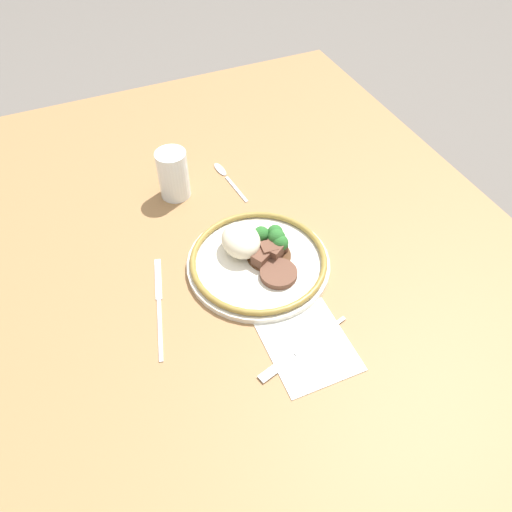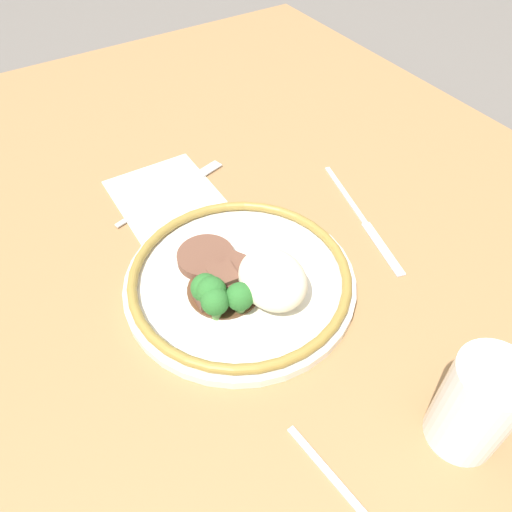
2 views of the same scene
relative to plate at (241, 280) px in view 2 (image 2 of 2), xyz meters
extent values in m
plane|color=#5B5651|center=(0.01, 0.01, -0.06)|extent=(8.00, 8.00, 0.00)
cube|color=olive|center=(0.01, 0.01, -0.04)|extent=(1.48, 1.12, 0.04)
cube|color=silver|center=(-0.21, 0.00, -0.02)|extent=(0.16, 0.14, 0.00)
cylinder|color=silver|center=(-0.01, 0.00, -0.01)|extent=(0.28, 0.28, 0.01)
torus|color=olive|center=(-0.01, 0.00, 0.00)|extent=(0.27, 0.27, 0.01)
ellipsoid|color=beige|center=(0.03, 0.02, 0.02)|extent=(0.09, 0.07, 0.06)
cylinder|color=brown|center=(-0.05, -0.02, 0.00)|extent=(0.07, 0.07, 0.01)
cylinder|color=#51331E|center=(0.00, -0.02, 0.00)|extent=(0.09, 0.09, 0.00)
cube|color=brown|center=(0.00, -0.03, 0.01)|extent=(0.03, 0.03, 0.02)
cube|color=brown|center=(-0.01, 0.00, 0.01)|extent=(0.04, 0.04, 0.03)
cube|color=brown|center=(0.00, -0.05, 0.01)|extent=(0.03, 0.03, 0.03)
cube|color=brown|center=(-0.01, -0.02, 0.01)|extent=(0.03, 0.03, 0.03)
cube|color=brown|center=(-0.01, -0.03, 0.01)|extent=(0.04, 0.04, 0.03)
cube|color=brown|center=(0.00, -0.02, 0.01)|extent=(0.03, 0.03, 0.03)
cylinder|color=#568442|center=(0.00, -0.05, 0.00)|extent=(0.01, 0.01, 0.01)
sphere|color=#286628|center=(0.00, -0.05, 0.02)|extent=(0.03, 0.03, 0.03)
cylinder|color=#568442|center=(0.04, -0.02, 0.00)|extent=(0.01, 0.01, 0.01)
sphere|color=#286628|center=(0.04, -0.02, 0.02)|extent=(0.03, 0.03, 0.03)
cylinder|color=#568442|center=(0.03, -0.05, 0.00)|extent=(0.01, 0.01, 0.02)
sphere|color=#286628|center=(0.03, -0.05, 0.02)|extent=(0.03, 0.03, 0.03)
cylinder|color=#568442|center=(0.01, -0.05, 0.00)|extent=(0.01, 0.01, 0.02)
sphere|color=#286628|center=(0.01, -0.05, 0.02)|extent=(0.03, 0.03, 0.03)
cylinder|color=orange|center=(0.26, 0.08, 0.03)|extent=(0.06, 0.06, 0.09)
cylinder|color=white|center=(0.26, 0.08, 0.04)|extent=(0.07, 0.07, 0.11)
cube|color=silver|center=(-0.20, -0.03, -0.02)|extent=(0.04, 0.12, 0.00)
cube|color=silver|center=(-0.22, 0.07, -0.02)|extent=(0.03, 0.07, 0.00)
cube|color=silver|center=(-0.07, 0.22, -0.02)|extent=(0.13, 0.04, 0.00)
cube|color=silver|center=(0.04, 0.19, -0.02)|extent=(0.10, 0.04, 0.00)
cube|color=silver|center=(0.22, -0.05, -0.02)|extent=(0.10, 0.02, 0.00)
camera|label=1|loc=(-0.59, 0.26, 0.71)|focal=35.00mm
camera|label=2|loc=(0.33, -0.19, 0.45)|focal=35.00mm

